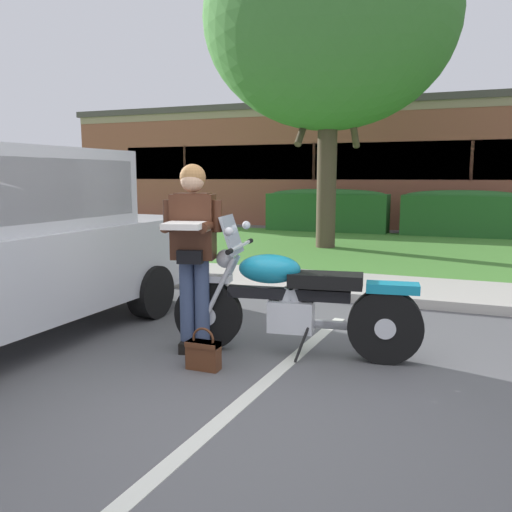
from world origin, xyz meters
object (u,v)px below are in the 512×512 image
motorcycle (302,302)px  hedge_left (327,210)px  hedge_center_left (463,213)px  handbag (203,353)px  brick_building (469,166)px  rider_person (193,243)px  shade_tree (330,21)px

motorcycle → hedge_left: bearing=102.4°
hedge_center_left → hedge_left: bearing=180.0°
motorcycle → handbag: bearing=-136.5°
motorcycle → brick_building: 17.03m
rider_person → hedge_left: rider_person is taller
handbag → brick_building: (2.17, 17.53, 1.81)m
shade_tree → brick_building: bearing=73.8°
hedge_center_left → brick_building: (0.17, 6.74, 1.30)m
rider_person → shade_tree: bearing=94.0°
motorcycle → hedge_left: (-2.23, 10.15, 0.16)m
motorcycle → handbag: 0.98m
motorcycle → shade_tree: shade_tree is taller
shade_tree → motorcycle: bearing=-78.0°
hedge_left → hedge_center_left: size_ratio=1.11×
rider_person → shade_tree: 7.95m
shade_tree → brick_building: size_ratio=0.26×
motorcycle → rider_person: rider_person is taller
hedge_left → brick_building: bearing=61.0°
motorcycle → rider_person: 1.11m
brick_building → shade_tree: bearing=-106.2°
hedge_left → handbag: bearing=-81.7°
motorcycle → hedge_left: 10.40m
handbag → rider_person: bearing=126.7°
brick_building → hedge_center_left: bearing=-91.4°
rider_person → brick_building: (2.45, 17.16, 0.95)m
motorcycle → hedge_center_left: (1.34, 10.15, 0.16)m
hedge_center_left → brick_building: bearing=88.6°
hedge_center_left → brick_building: 6.87m
motorcycle → brick_building: brick_building is taller
rider_person → shade_tree: (-0.49, 7.00, 3.74)m
rider_person → shade_tree: size_ratio=0.24×
hedge_left → hedge_center_left: 3.57m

